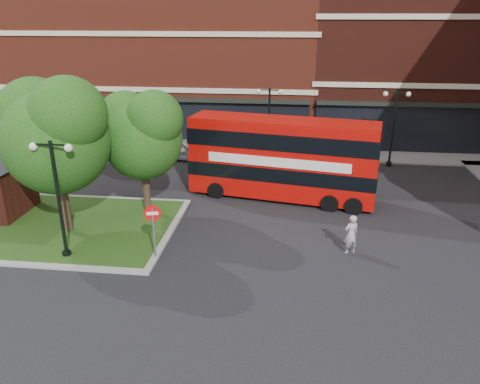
# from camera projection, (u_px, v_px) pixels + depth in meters

# --- Properties ---
(ground) EXTENTS (120.00, 120.00, 0.00)m
(ground) POSITION_uv_depth(u_px,v_px,m) (196.00, 268.00, 18.65)
(ground) COLOR black
(ground) RESTS_ON ground
(pavement_far) EXTENTS (44.00, 3.00, 0.12)m
(pavement_far) POSITION_uv_depth(u_px,v_px,m) (242.00, 152.00, 33.92)
(pavement_far) COLOR slate
(pavement_far) RESTS_ON ground
(terrace_far_left) EXTENTS (26.00, 12.00, 14.00)m
(terrace_far_left) POSITION_uv_depth(u_px,v_px,m) (158.00, 45.00, 39.25)
(terrace_far_left) COLOR maroon
(terrace_far_left) RESTS_ON ground
(terrace_far_right) EXTENTS (18.00, 12.00, 16.00)m
(terrace_far_right) POSITION_uv_depth(u_px,v_px,m) (431.00, 33.00, 36.52)
(terrace_far_right) COLOR #471911
(terrace_far_right) RESTS_ON ground
(traffic_island) EXTENTS (12.60, 7.60, 0.15)m
(traffic_island) POSITION_uv_depth(u_px,v_px,m) (44.00, 225.00, 22.27)
(traffic_island) COLOR gray
(traffic_island) RESTS_ON ground
(tree_island_west) EXTENTS (5.40, 4.71, 7.21)m
(tree_island_west) POSITION_uv_depth(u_px,v_px,m) (54.00, 131.00, 20.03)
(tree_island_west) COLOR #2D2116
(tree_island_west) RESTS_ON ground
(tree_island_east) EXTENTS (4.46, 3.90, 6.29)m
(tree_island_east) POSITION_uv_depth(u_px,v_px,m) (141.00, 131.00, 22.20)
(tree_island_east) COLOR #2D2116
(tree_island_east) RESTS_ON ground
(lamp_island) EXTENTS (1.72, 0.36, 5.00)m
(lamp_island) POSITION_uv_depth(u_px,v_px,m) (58.00, 194.00, 18.41)
(lamp_island) COLOR black
(lamp_island) RESTS_ON ground
(lamp_far_left) EXTENTS (1.72, 0.36, 5.00)m
(lamp_far_left) POSITION_uv_depth(u_px,v_px,m) (269.00, 121.00, 30.86)
(lamp_far_left) COLOR black
(lamp_far_left) RESTS_ON ground
(lamp_far_right) EXTENTS (1.72, 0.36, 5.00)m
(lamp_far_right) POSITION_uv_depth(u_px,v_px,m) (393.00, 124.00, 30.00)
(lamp_far_right) COLOR black
(lamp_far_right) RESTS_ON ground
(bus) EXTENTS (10.22, 4.11, 3.81)m
(bus) POSITION_uv_depth(u_px,v_px,m) (282.00, 154.00, 24.89)
(bus) COLOR #AD0B06
(bus) RESTS_ON ground
(woman) EXTENTS (0.74, 0.64, 1.73)m
(woman) POSITION_uv_depth(u_px,v_px,m) (351.00, 234.00, 19.52)
(woman) COLOR #9B9C9E
(woman) RESTS_ON ground
(car_silver) EXTENTS (4.31, 1.93, 1.44)m
(car_silver) POSITION_uv_depth(u_px,v_px,m) (182.00, 149.00, 32.26)
(car_silver) COLOR #9FA3A6
(car_silver) RESTS_ON ground
(car_white) EXTENTS (4.40, 1.98, 1.40)m
(car_white) POSITION_uv_depth(u_px,v_px,m) (320.00, 148.00, 32.64)
(car_white) COLOR white
(car_white) RESTS_ON ground
(no_entry_sign) EXTENTS (0.66, 0.18, 2.42)m
(no_entry_sign) POSITION_uv_depth(u_px,v_px,m) (153.00, 221.00, 18.68)
(no_entry_sign) COLOR slate
(no_entry_sign) RESTS_ON ground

